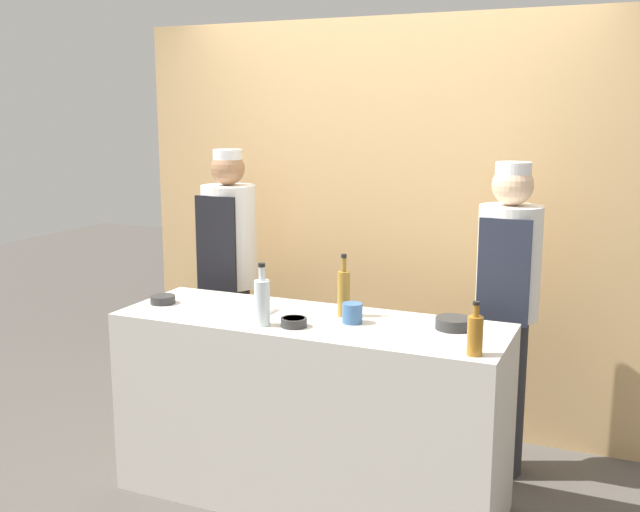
# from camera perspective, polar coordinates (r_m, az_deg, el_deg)

# --- Properties ---
(ground_plane) EXTENTS (14.00, 14.00, 0.00)m
(ground_plane) POSITION_cam_1_polar(r_m,az_deg,el_deg) (3.88, -0.76, -17.87)
(ground_plane) COLOR #4C4742
(cabinet_wall) EXTENTS (3.12, 0.18, 2.40)m
(cabinet_wall) POSITION_cam_1_polar(r_m,az_deg,el_deg) (4.51, 5.13, 2.37)
(cabinet_wall) COLOR tan
(cabinet_wall) RESTS_ON ground_plane
(counter) EXTENTS (1.86, 0.62, 0.91)m
(counter) POSITION_cam_1_polar(r_m,az_deg,el_deg) (3.68, -0.78, -11.65)
(counter) COLOR beige
(counter) RESTS_ON ground_plane
(sauce_bowl_red) EXTENTS (0.16, 0.16, 0.05)m
(sauce_bowl_red) POSITION_cam_1_polar(r_m,az_deg,el_deg) (3.42, 10.15, -5.03)
(sauce_bowl_red) COLOR #2D2D2D
(sauce_bowl_red) RESTS_ON counter
(sauce_bowl_purple) EXTENTS (0.13, 0.13, 0.04)m
(sauce_bowl_purple) POSITION_cam_1_polar(r_m,az_deg,el_deg) (3.89, -11.88, -3.23)
(sauce_bowl_purple) COLOR #2D2D2D
(sauce_bowl_purple) RESTS_ON counter
(sauce_bowl_white) EXTENTS (0.12, 0.12, 0.04)m
(sauce_bowl_white) POSITION_cam_1_polar(r_m,az_deg,el_deg) (3.40, -2.00, -5.03)
(sauce_bowl_white) COLOR #2D2D2D
(sauce_bowl_white) RESTS_ON counter
(cutting_board) EXTENTS (0.33, 0.19, 0.02)m
(cutting_board) POSITION_cam_1_polar(r_m,az_deg,el_deg) (3.68, -6.18, -4.06)
(cutting_board) COLOR white
(cutting_board) RESTS_ON counter
(bottle_amber) EXTENTS (0.06, 0.06, 0.22)m
(bottle_amber) POSITION_cam_1_polar(r_m,az_deg,el_deg) (3.06, 11.73, -5.86)
(bottle_amber) COLOR #9E661E
(bottle_amber) RESTS_ON counter
(bottle_vinegar) EXTENTS (0.06, 0.06, 0.30)m
(bottle_vinegar) POSITION_cam_1_polar(r_m,az_deg,el_deg) (3.55, 1.81, -2.76)
(bottle_vinegar) COLOR olive
(bottle_vinegar) RESTS_ON counter
(bottle_clear) EXTENTS (0.07, 0.07, 0.29)m
(bottle_clear) POSITION_cam_1_polar(r_m,az_deg,el_deg) (3.41, -4.43, -3.45)
(bottle_clear) COLOR silver
(bottle_clear) RESTS_ON counter
(cup_blue) EXTENTS (0.09, 0.09, 0.09)m
(cup_blue) POSITION_cam_1_polar(r_m,az_deg,el_deg) (3.46, 2.48, -4.37)
(cup_blue) COLOR #386093
(cup_blue) RESTS_ON counter
(chef_left) EXTENTS (0.32, 0.32, 1.66)m
(chef_left) POSITION_cam_1_polar(r_m,az_deg,el_deg) (4.45, -6.87, -1.62)
(chef_left) COLOR #28282D
(chef_left) RESTS_ON ground_plane
(chef_right) EXTENTS (0.32, 0.32, 1.63)m
(chef_right) POSITION_cam_1_polar(r_m,az_deg,el_deg) (3.91, 14.04, -3.82)
(chef_right) COLOR #28282D
(chef_right) RESTS_ON ground_plane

